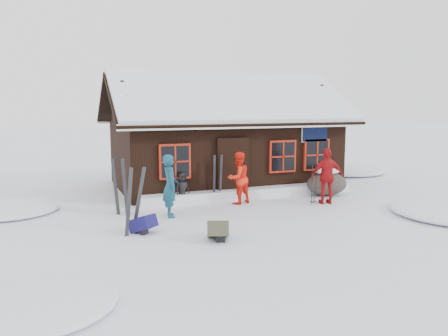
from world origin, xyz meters
The scene contains 15 objects.
ground centered at (0.00, 0.00, 0.00)m, with size 120.00×120.00×0.00m, color white.
mountain_hut centered at (1.50, 4.98, 1.58)m, with size 8.90×6.09×4.42m.
snow_drift centered at (1.50, 2.25, 0.17)m, with size 7.60×0.60×0.35m, color white.
snow_mounds centered at (1.65, 1.86, 0.00)m, with size 20.60×13.20×0.48m.
skier_teal centered at (-1.69, 0.76, 0.89)m, with size 0.65×0.43×1.78m, color navy.
skier_orange_left centered at (0.75, 1.59, 0.84)m, with size 0.81×0.63×1.67m, color red.
skier_orange_right centered at (3.39, 0.56, 0.90)m, with size 1.05×0.44×1.79m, color #A91115.
skier_crouched centered at (-0.94, 2.20, 0.50)m, with size 0.49×0.32×1.00m, color black.
boulder centered at (4.17, 1.69, 0.44)m, with size 1.47×1.10×0.85m.
ski_pair_left centered at (-2.93, -0.50, 0.80)m, with size 0.62×0.31×1.69m.
ski_pair_mid centered at (-2.97, 1.48, 0.79)m, with size 0.45×0.24×1.69m.
ski_pair_right centered at (0.26, 2.20, 0.74)m, with size 0.39×0.14×1.58m.
ski_poles centered at (2.97, 0.67, 0.60)m, with size 0.23×0.11×1.28m.
backpack_blue centered at (-2.73, -0.53, 0.16)m, with size 0.44×0.58×0.32m, color #16124E.
backpack_olive centered at (-1.21, -1.76, 0.18)m, with size 0.49×0.65×0.35m, color #42412F.
Camera 1 is at (-4.67, -11.02, 3.12)m, focal length 35.00 mm.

